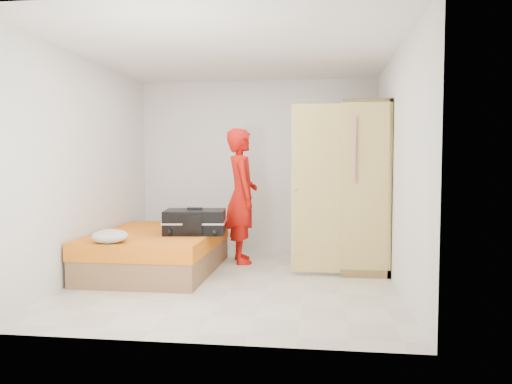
# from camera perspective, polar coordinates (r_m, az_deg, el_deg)

# --- Properties ---
(room) EXTENTS (4.00, 4.02, 2.60)m
(room) POSITION_cam_1_polar(r_m,az_deg,el_deg) (5.69, -2.39, 2.75)
(room) COLOR beige
(room) RESTS_ON ground
(bed) EXTENTS (1.42, 2.02, 0.50)m
(bed) POSITION_cam_1_polar(r_m,az_deg,el_deg) (6.41, -11.15, -6.65)
(bed) COLOR brown
(bed) RESTS_ON ground
(wardrobe) EXTENTS (1.17, 1.20, 2.10)m
(wardrobe) POSITION_cam_1_polar(r_m,az_deg,el_deg) (6.50, 11.65, 0.12)
(wardrobe) COLOR tan
(wardrobe) RESTS_ON ground
(person) EXTENTS (0.61, 0.76, 1.82)m
(person) POSITION_cam_1_polar(r_m,az_deg,el_deg) (6.77, -1.65, -0.43)
(person) COLOR red
(person) RESTS_ON ground
(suitcase) EXTENTS (0.80, 0.63, 0.32)m
(suitcase) POSITION_cam_1_polar(r_m,az_deg,el_deg) (6.11, -6.98, -3.40)
(suitcase) COLOR black
(suitcase) RESTS_ON bed
(round_cushion) EXTENTS (0.39, 0.39, 0.15)m
(round_cushion) POSITION_cam_1_polar(r_m,az_deg,el_deg) (5.61, -16.34, -4.86)
(round_cushion) COLOR beige
(round_cushion) RESTS_ON bed
(pillow) EXTENTS (0.56, 0.35, 0.10)m
(pillow) POSITION_cam_1_polar(r_m,az_deg,el_deg) (7.15, -8.43, -3.15)
(pillow) COLOR beige
(pillow) RESTS_ON bed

